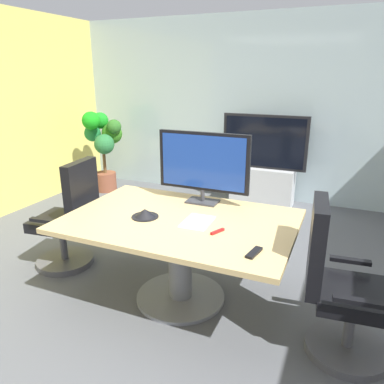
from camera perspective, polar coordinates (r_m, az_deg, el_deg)
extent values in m
plane|color=#515459|center=(3.38, -2.84, -15.43)|extent=(6.98, 6.98, 0.00)
cube|color=#9EB2B7|center=(5.68, 10.55, 12.44)|extent=(5.98, 0.10, 2.68)
cube|color=tan|center=(2.99, -1.90, -4.47)|extent=(1.83, 1.23, 0.04)
cylinder|color=slate|center=(3.15, -1.83, -10.73)|extent=(0.20, 0.20, 0.70)
cylinder|color=slate|center=(3.32, -1.77, -15.82)|extent=(0.76, 0.76, 0.03)
cylinder|color=#4C4C51|center=(4.04, -19.02, -10.04)|extent=(0.56, 0.56, 0.06)
cylinder|color=#4C4C51|center=(3.95, -19.33, -7.34)|extent=(0.07, 0.07, 0.36)
cube|color=black|center=(3.86, -19.67, -4.39)|extent=(0.53, 0.53, 0.10)
cube|color=black|center=(3.60, -16.74, -0.10)|extent=(0.14, 0.46, 0.60)
cube|color=black|center=(4.01, -17.47, -1.52)|extent=(0.28, 0.08, 0.03)
cube|color=black|center=(3.62, -21.99, -4.13)|extent=(0.28, 0.08, 0.03)
cylinder|color=#4C4C51|center=(2.99, 22.75, -21.45)|extent=(0.56, 0.56, 0.06)
cylinder|color=#4C4C51|center=(2.87, 23.28, -18.18)|extent=(0.07, 0.07, 0.36)
cube|color=black|center=(2.75, 23.86, -14.44)|extent=(0.52, 0.52, 0.10)
cube|color=black|center=(2.57, 18.78, -7.74)|extent=(0.13, 0.46, 0.60)
cube|color=black|center=(2.46, 24.30, -15.21)|extent=(0.28, 0.08, 0.03)
cube|color=black|center=(2.91, 23.31, -9.73)|extent=(0.28, 0.08, 0.03)
cube|color=#333338|center=(3.34, 1.64, -1.48)|extent=(0.28, 0.18, 0.02)
cylinder|color=#333338|center=(3.32, 1.65, -0.53)|extent=(0.04, 0.04, 0.10)
cube|color=black|center=(3.24, 1.77, 4.73)|extent=(0.84, 0.04, 0.52)
cube|color=navy|center=(3.23, 1.64, 4.65)|extent=(0.77, 0.01, 0.47)
cube|color=#B7BABC|center=(5.51, 10.81, 0.95)|extent=(0.90, 0.36, 0.55)
cube|color=black|center=(5.34, 11.18, 7.63)|extent=(1.20, 0.06, 0.76)
cube|color=black|center=(5.30, 11.09, 7.57)|extent=(1.12, 0.01, 0.69)
cylinder|color=brown|center=(6.23, -13.19, 1.60)|extent=(0.34, 0.34, 0.30)
cylinder|color=brown|center=(6.14, -13.44, 4.91)|extent=(0.05, 0.05, 0.44)
sphere|color=#29611F|center=(5.93, -11.99, 9.87)|extent=(0.22, 0.22, 0.22)
sphere|color=#2E6F18|center=(6.09, -12.30, 8.84)|extent=(0.33, 0.33, 0.33)
sphere|color=#17881D|center=(6.20, -14.04, 10.68)|extent=(0.26, 0.26, 0.26)
sphere|color=#1E7637|center=(6.17, -15.16, 8.78)|extent=(0.26, 0.26, 0.26)
sphere|color=#169517|center=(5.95, -15.37, 10.62)|extent=(0.28, 0.28, 0.28)
sphere|color=#256832|center=(5.90, -13.44, 7.23)|extent=(0.31, 0.31, 0.31)
cone|color=black|center=(3.02, -7.31, -3.25)|extent=(0.19, 0.19, 0.07)
cylinder|color=black|center=(3.03, -7.28, -3.80)|extent=(0.22, 0.22, 0.01)
cube|color=black|center=(2.45, 9.59, -9.24)|extent=(0.08, 0.18, 0.02)
cube|color=red|center=(2.72, 3.97, -6.12)|extent=(0.07, 0.13, 0.02)
cube|color=white|center=(2.90, 0.84, -4.64)|extent=(0.22, 0.31, 0.01)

